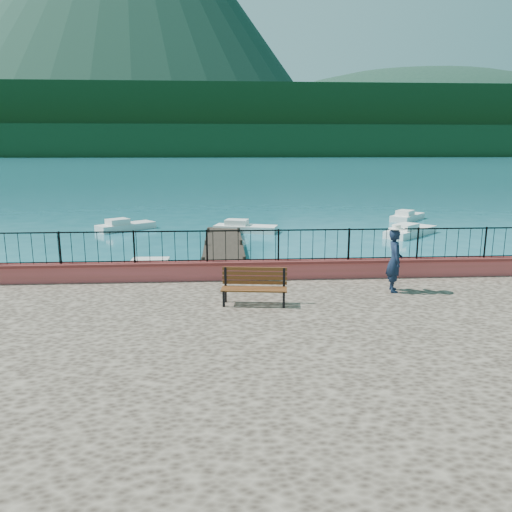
{
  "coord_description": "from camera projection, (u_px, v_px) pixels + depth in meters",
  "views": [
    {
      "loc": [
        -1.98,
        -11.32,
        5.2
      ],
      "look_at": [
        -1.11,
        2.0,
        2.3
      ],
      "focal_mm": 35.0,
      "sensor_mm": 36.0,
      "label": 1
    }
  ],
  "objects": [
    {
      "name": "ground",
      "position": [
        306.0,
        364.0,
        12.27
      ],
      "size": [
        2000.0,
        2000.0,
        0.0
      ],
      "primitive_type": "plane",
      "color": "#19596B",
      "rests_on": "ground"
    },
    {
      "name": "park_bench",
      "position": [
        254.0,
        294.0,
        12.96
      ],
      "size": [
        1.75,
        0.76,
        0.94
      ],
      "rotation": [
        0.0,
        0.0,
        -0.12
      ],
      "color": "black",
      "rests_on": "promenade"
    },
    {
      "name": "hat",
      "position": [
        397.0,
        227.0,
        13.83
      ],
      "size": [
        0.44,
        0.44,
        0.12
      ],
      "primitive_type": "cylinder",
      "color": "white",
      "rests_on": "person"
    },
    {
      "name": "boat_3",
      "position": [
        126.0,
        224.0,
        32.21
      ],
      "size": [
        3.71,
        3.32,
        0.8
      ],
      "primitive_type": "cube",
      "rotation": [
        0.0,
        0.0,
        0.67
      ],
      "color": "silver",
      "rests_on": "ground"
    },
    {
      "name": "railing",
      "position": [
        288.0,
        245.0,
        15.4
      ],
      "size": [
        27.0,
        0.05,
        0.95
      ],
      "primitive_type": "cube",
      "color": "black",
      "rests_on": "parapet"
    },
    {
      "name": "boat_0",
      "position": [
        166.0,
        268.0,
        20.34
      ],
      "size": [
        4.27,
        1.4,
        0.8
      ],
      "primitive_type": "cube",
      "rotation": [
        0.0,
        0.0,
        -0.02
      ],
      "color": "silver",
      "rests_on": "ground"
    },
    {
      "name": "dock",
      "position": [
        224.0,
        256.0,
        23.81
      ],
      "size": [
        2.0,
        16.0,
        0.3
      ],
      "primitive_type": "cube",
      "color": "#2D231C",
      "rests_on": "ground"
    },
    {
      "name": "volcano",
      "position": [
        129.0,
        2.0,
        646.84
      ],
      "size": [
        560.0,
        560.0,
        380.0
      ],
      "primitive_type": "cone",
      "color": "#142D23",
      "rests_on": "ground"
    },
    {
      "name": "far_forest",
      "position": [
        226.0,
        142.0,
        302.9
      ],
      "size": [
        900.0,
        60.0,
        18.0
      ],
      "primitive_type": "cube",
      "color": "black",
      "rests_on": "ground"
    },
    {
      "name": "boat_5",
      "position": [
        408.0,
        215.0,
        36.61
      ],
      "size": [
        3.3,
        3.48,
        0.8
      ],
      "primitive_type": "cube",
      "rotation": [
        0.0,
        0.0,
        0.84
      ],
      "color": "silver",
      "rests_on": "ground"
    },
    {
      "name": "companion_hill",
      "position": [
        416.0,
        153.0,
        572.44
      ],
      "size": [
        448.0,
        384.0,
        180.0
      ],
      "primitive_type": "ellipsoid",
      "color": "#142D23",
      "rests_on": "ground"
    },
    {
      "name": "boat_4",
      "position": [
        246.0,
        226.0,
        31.4
      ],
      "size": [
        4.1,
        2.33,
        0.8
      ],
      "primitive_type": "cube",
      "rotation": [
        0.0,
        0.0,
        -0.28
      ],
      "color": "white",
      "rests_on": "ground"
    },
    {
      "name": "boat_2",
      "position": [
        411.0,
        229.0,
        30.21
      ],
      "size": [
        4.08,
        3.87,
        0.8
      ],
      "primitive_type": "cube",
      "rotation": [
        0.0,
        0.0,
        0.74
      ],
      "color": "white",
      "rests_on": "ground"
    },
    {
      "name": "parapet",
      "position": [
        288.0,
        269.0,
        15.56
      ],
      "size": [
        28.0,
        0.46,
        0.58
      ],
      "primitive_type": "cube",
      "color": "#C8484F",
      "rests_on": "promenade"
    },
    {
      "name": "person",
      "position": [
        395.0,
        260.0,
        14.04
      ],
      "size": [
        0.52,
        0.71,
        1.79
      ],
      "primitive_type": "imported",
      "rotation": [
        0.0,
        0.0,
        1.43
      ],
      "color": "#101C32",
      "rests_on": "promenade"
    },
    {
      "name": "foothills",
      "position": [
        225.0,
        124.0,
        358.65
      ],
      "size": [
        900.0,
        120.0,
        44.0
      ],
      "primitive_type": "cube",
      "color": "black",
      "rests_on": "ground"
    }
  ]
}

